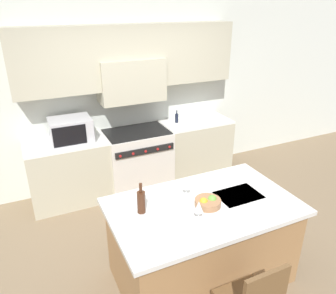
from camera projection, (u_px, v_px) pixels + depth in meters
name	position (u px, v px, depth m)	size (l,w,h in m)	color
ground_plane	(186.00, 248.00, 3.87)	(10.00, 10.00, 0.00)	#7A664C
back_cabinetry	(128.00, 83.00, 4.78)	(10.00, 0.46, 2.70)	silver
back_counter	(137.00, 159.00, 5.02)	(3.13, 0.62, 0.92)	#B2AD93
range_stove	(138.00, 159.00, 5.01)	(0.95, 0.70, 0.92)	beige
microwave	(71.00, 130.00, 4.41)	(0.54, 0.43, 0.32)	#B7B7BC
kitchen_island	(202.00, 241.00, 3.32)	(1.81, 1.09, 0.89)	olive
wine_bottle	(141.00, 201.00, 2.98)	(0.08, 0.08, 0.30)	#422314
wine_glass_near	(199.00, 207.00, 2.88)	(0.08, 0.08, 0.18)	white
wine_glass_far	(187.00, 184.00, 3.24)	(0.08, 0.08, 0.18)	white
fruit_bowl	(208.00, 202.00, 3.11)	(0.25, 0.25, 0.10)	#996B47
oil_bottle_on_counter	(177.00, 118.00, 5.14)	(0.05, 0.05, 0.20)	black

